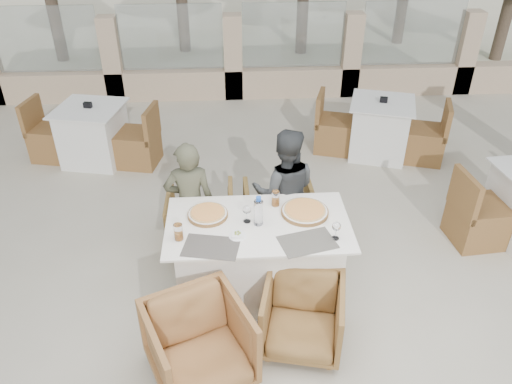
{
  "coord_description": "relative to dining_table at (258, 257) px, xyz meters",
  "views": [
    {
      "loc": [
        -0.12,
        -3.45,
        3.35
      ],
      "look_at": [
        0.11,
        0.32,
        0.9
      ],
      "focal_mm": 35.0,
      "sensor_mm": 36.0,
      "label": 1
    }
  ],
  "objects": [
    {
      "name": "wine_glass_corner",
      "position": [
        0.63,
        -0.25,
        0.48
      ],
      "size": [
        0.09,
        0.09,
        0.18
      ],
      "primitive_type": null,
      "rotation": [
        0.0,
        0.0,
        0.26
      ],
      "color": "silver",
      "rests_on": "dining_table"
    },
    {
      "name": "pizza_left",
      "position": [
        -0.44,
        0.13,
        0.41
      ],
      "size": [
        0.38,
        0.38,
        0.05
      ],
      "primitive_type": "cylinder",
      "rotation": [
        0.0,
        0.0,
        -0.07
      ],
      "color": "orange",
      "rests_on": "dining_table"
    },
    {
      "name": "diner_left",
      "position": [
        -0.62,
        0.52,
        0.27
      ],
      "size": [
        0.5,
        0.35,
        1.3
      ],
      "primitive_type": "imported",
      "rotation": [
        0.0,
        0.0,
        3.22
      ],
      "color": "#4A4B36",
      "rests_on": "ground"
    },
    {
      "name": "armchair_near_right",
      "position": [
        0.32,
        -0.65,
        -0.09
      ],
      "size": [
        0.77,
        0.78,
        0.6
      ],
      "primitive_type": "imported",
      "rotation": [
        0.0,
        0.0,
        -0.22
      ],
      "color": "brown",
      "rests_on": "ground"
    },
    {
      "name": "armchair_far_left",
      "position": [
        -0.54,
        0.76,
        -0.07
      ],
      "size": [
        0.68,
        0.7,
        0.63
      ],
      "primitive_type": "imported",
      "rotation": [
        0.0,
        0.0,
        3.14
      ],
      "color": "olive",
      "rests_on": "ground"
    },
    {
      "name": "pizza_right",
      "position": [
        0.42,
        0.12,
        0.41
      ],
      "size": [
        0.49,
        0.49,
        0.05
      ],
      "primitive_type": "cylinder",
      "rotation": [
        0.0,
        0.0,
        -0.17
      ],
      "color": "orange",
      "rests_on": "dining_table"
    },
    {
      "name": "beer_glass_left",
      "position": [
        -0.67,
        -0.18,
        0.46
      ],
      "size": [
        0.09,
        0.09,
        0.15
      ],
      "primitive_type": "cylinder",
      "rotation": [
        0.0,
        0.0,
        0.17
      ],
      "color": "#C46E1B",
      "rests_on": "dining_table"
    },
    {
      "name": "beer_glass_right",
      "position": [
        0.18,
        0.27,
        0.46
      ],
      "size": [
        0.1,
        0.1,
        0.15
      ],
      "primitive_type": "cylinder",
      "rotation": [
        0.0,
        0.0,
        -0.42
      ],
      "color": "#C16B1B",
      "rests_on": "dining_table"
    },
    {
      "name": "ground",
      "position": [
        -0.11,
        -0.02,
        -0.39
      ],
      "size": [
        80.0,
        80.0,
        0.0
      ],
      "primitive_type": "plane",
      "color": "#B8B29D",
      "rests_on": "ground"
    },
    {
      "name": "placemat_near_left",
      "position": [
        -0.4,
        -0.3,
        0.39
      ],
      "size": [
        0.5,
        0.38,
        0.0
      ],
      "primitive_type": "cube",
      "rotation": [
        0.0,
        0.0,
        -0.2
      ],
      "color": "#534D47",
      "rests_on": "dining_table"
    },
    {
      "name": "olive_dish",
      "position": [
        -0.18,
        -0.17,
        0.41
      ],
      "size": [
        0.14,
        0.14,
        0.04
      ],
      "primitive_type": null,
      "rotation": [
        0.0,
        0.0,
        -0.38
      ],
      "color": "white",
      "rests_on": "dining_table"
    },
    {
      "name": "armchair_far_right",
      "position": [
        0.26,
        0.69,
        -0.06
      ],
      "size": [
        0.72,
        0.74,
        0.66
      ],
      "primitive_type": "imported",
      "rotation": [
        0.0,
        0.0,
        3.16
      ],
      "color": "olive",
      "rests_on": "ground"
    },
    {
      "name": "perimeter_wall_far",
      "position": [
        -0.11,
        4.78,
        0.42
      ],
      "size": [
        10.0,
        0.34,
        1.6
      ],
      "primitive_type": null,
      "color": "#C7AB8C",
      "rests_on": "ground"
    },
    {
      "name": "diner_right",
      "position": [
        0.3,
        0.63,
        0.29
      ],
      "size": [
        0.69,
        0.56,
        1.34
      ],
      "primitive_type": "imported",
      "rotation": [
        0.0,
        0.0,
        3.06
      ],
      "color": "#393C3E",
      "rests_on": "ground"
    },
    {
      "name": "armchair_near_left",
      "position": [
        -0.5,
        -0.92,
        -0.05
      ],
      "size": [
        0.95,
        0.96,
        0.67
      ],
      "primitive_type": "imported",
      "rotation": [
        0.0,
        0.0,
        0.41
      ],
      "color": "#9C6838",
      "rests_on": "ground"
    },
    {
      "name": "placemat_near_right",
      "position": [
        0.39,
        -0.29,
        0.39
      ],
      "size": [
        0.51,
        0.4,
        0.0
      ],
      "primitive_type": "cube",
      "rotation": [
        0.0,
        0.0,
        0.25
      ],
      "color": "#5F5A51",
      "rests_on": "dining_table"
    },
    {
      "name": "wine_glass_centre",
      "position": [
        -0.09,
        0.03,
        0.48
      ],
      "size": [
        0.1,
        0.1,
        0.18
      ],
      "primitive_type": null,
      "rotation": [
        0.0,
        0.0,
        -0.33
      ],
      "color": "silver",
      "rests_on": "dining_table"
    },
    {
      "name": "bg_table_b",
      "position": [
        1.82,
        2.57,
        0.0
      ],
      "size": [
        1.81,
        1.27,
        0.77
      ],
      "primitive_type": null,
      "rotation": [
        0.0,
        0.0,
        -0.3
      ],
      "color": "silver",
      "rests_on": "ground"
    },
    {
      "name": "water_bottle",
      "position": [
        0.0,
        -0.01,
        0.52
      ],
      "size": [
        0.1,
        0.1,
        0.28
      ],
      "primitive_type": "cylinder",
      "rotation": [
        0.0,
        0.0,
        -0.24
      ],
      "color": "silver",
      "rests_on": "dining_table"
    },
    {
      "name": "bg_table_a",
      "position": [
        -2.03,
        2.63,
        0.0
      ],
      "size": [
        1.77,
        1.14,
        0.77
      ],
      "primitive_type": null,
      "rotation": [
        0.0,
        0.0,
        -0.21
      ],
      "color": "silver",
      "rests_on": "ground"
    },
    {
      "name": "dining_table",
      "position": [
        0.0,
        0.0,
        0.0
      ],
      "size": [
        1.6,
        0.9,
        0.77
      ],
      "primitive_type": null,
      "color": "white",
      "rests_on": "ground"
    }
  ]
}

